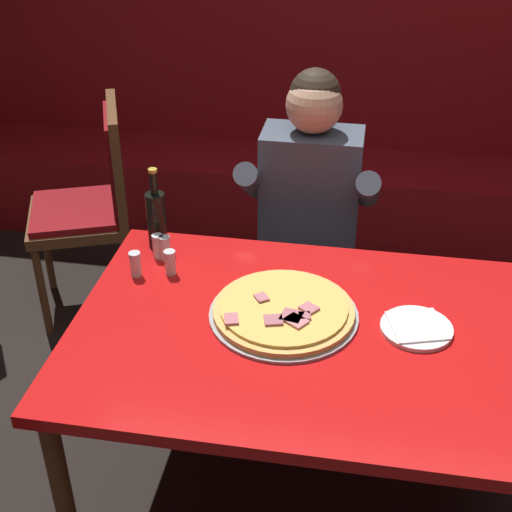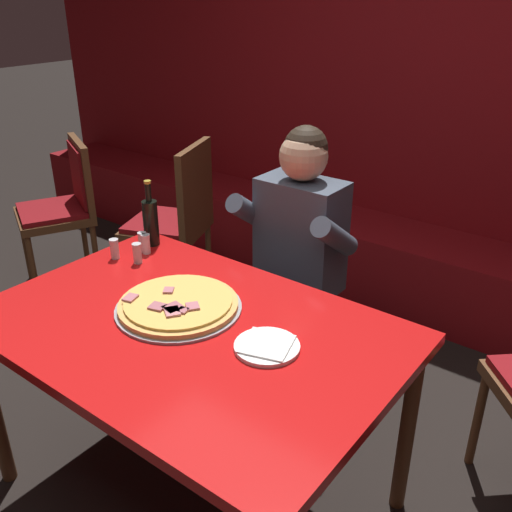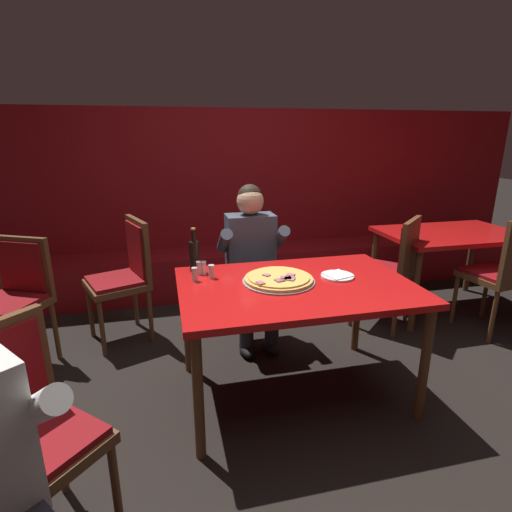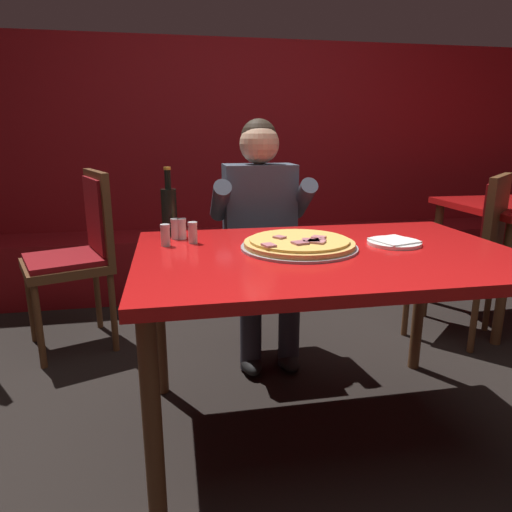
# 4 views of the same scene
# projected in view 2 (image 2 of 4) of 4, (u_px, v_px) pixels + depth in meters

# --- Properties ---
(ground_plane) EXTENTS (24.00, 24.00, 0.00)m
(ground_plane) POSITION_uv_depth(u_px,v_px,m) (198.00, 490.00, 2.26)
(ground_plane) COLOR black
(booth_wall_panel) EXTENTS (6.80, 0.16, 1.90)m
(booth_wall_panel) POSITION_uv_depth(u_px,v_px,m) (439.00, 142.00, 3.40)
(booth_wall_panel) COLOR maroon
(booth_wall_panel) RESTS_ON ground_plane
(booth_bench) EXTENTS (6.46, 0.48, 0.46)m
(booth_bench) POSITION_uv_depth(u_px,v_px,m) (403.00, 269.00, 3.49)
(booth_bench) COLOR maroon
(booth_bench) RESTS_ON ground_plane
(main_dining_table) EXTENTS (1.42, 0.95, 0.77)m
(main_dining_table) POSITION_uv_depth(u_px,v_px,m) (189.00, 343.00, 1.95)
(main_dining_table) COLOR brown
(main_dining_table) RESTS_ON ground_plane
(pizza) EXTENTS (0.45, 0.45, 0.05)m
(pizza) POSITION_uv_depth(u_px,v_px,m) (178.00, 305.00, 2.00)
(pizza) COLOR #9E9EA3
(pizza) RESTS_ON main_dining_table
(plate_white_paper) EXTENTS (0.21, 0.21, 0.02)m
(plate_white_paper) POSITION_uv_depth(u_px,v_px,m) (267.00, 346.00, 1.79)
(plate_white_paper) COLOR white
(plate_white_paper) RESTS_ON main_dining_table
(beer_bottle) EXTENTS (0.07, 0.07, 0.29)m
(beer_bottle) POSITION_uv_depth(u_px,v_px,m) (151.00, 221.00, 2.47)
(beer_bottle) COLOR black
(beer_bottle) RESTS_ON main_dining_table
(shaker_parmesan) EXTENTS (0.04, 0.04, 0.09)m
(shaker_parmesan) POSITION_uv_depth(u_px,v_px,m) (143.00, 243.00, 2.43)
(shaker_parmesan) COLOR silver
(shaker_parmesan) RESTS_ON main_dining_table
(shaker_black_pepper) EXTENTS (0.04, 0.04, 0.09)m
(shaker_black_pepper) POSITION_uv_depth(u_px,v_px,m) (146.00, 245.00, 2.41)
(shaker_black_pepper) COLOR silver
(shaker_black_pepper) RESTS_ON main_dining_table
(shaker_oregano) EXTENTS (0.04, 0.04, 0.09)m
(shaker_oregano) POSITION_uv_depth(u_px,v_px,m) (115.00, 250.00, 2.37)
(shaker_oregano) COLOR silver
(shaker_oregano) RESTS_ON main_dining_table
(shaker_red_pepper_flakes) EXTENTS (0.04, 0.04, 0.09)m
(shaker_red_pepper_flakes) POSITION_uv_depth(u_px,v_px,m) (137.00, 254.00, 2.33)
(shaker_red_pepper_flakes) COLOR silver
(shaker_red_pepper_flakes) RESTS_ON main_dining_table
(diner_seated_blue_shirt) EXTENTS (0.53, 0.53, 1.27)m
(diner_seated_blue_shirt) POSITION_uv_depth(u_px,v_px,m) (290.00, 257.00, 2.55)
(diner_seated_blue_shirt) COLOR black
(diner_seated_blue_shirt) RESTS_ON ground_plane
(dining_chair_near_left) EXTENTS (0.59, 0.59, 0.95)m
(dining_chair_near_left) POSITION_uv_depth(u_px,v_px,m) (65.00, 202.00, 3.58)
(dining_chair_near_left) COLOR brown
(dining_chair_near_left) RESTS_ON ground_plane
(dining_chair_far_right) EXTENTS (0.57, 0.57, 1.00)m
(dining_chair_far_right) POSITION_uv_depth(u_px,v_px,m) (178.00, 214.00, 3.34)
(dining_chair_far_right) COLOR brown
(dining_chair_far_right) RESTS_ON ground_plane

